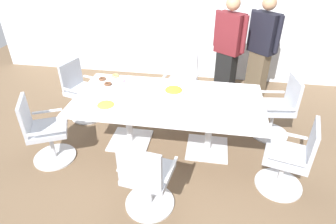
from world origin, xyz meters
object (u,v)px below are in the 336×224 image
(office_chair_5, at_px, (181,85))
(office_chair_0, at_px, (82,93))
(plate_stack, at_px, (145,89))
(napkin_pile, at_px, (237,96))
(person_standing_0, at_px, (228,48))
(office_chair_4, at_px, (278,111))
(snack_bowl_chips_orange, at_px, (174,92))
(donut_platter, at_px, (112,80))
(office_chair_2, at_px, (147,180))
(conference_table, at_px, (168,107))
(person_standing_1, at_px, (262,48))
(snack_bowl_chips_yellow, at_px, (106,106))
(office_chair_3, at_px, (290,161))
(office_chair_1, at_px, (44,134))

(office_chair_5, bearing_deg, office_chair_0, 30.89)
(plate_stack, bearing_deg, napkin_pile, -1.27)
(office_chair_0, height_order, person_standing_0, person_standing_0)
(office_chair_0, distance_m, office_chair_4, 2.96)
(person_standing_0, bearing_deg, office_chair_4, 159.20)
(snack_bowl_chips_orange, distance_m, donut_platter, 0.97)
(office_chair_2, relative_size, napkin_pile, 6.38)
(office_chair_2, relative_size, office_chair_5, 1.00)
(conference_table, height_order, person_standing_1, person_standing_1)
(office_chair_4, relative_size, snack_bowl_chips_yellow, 3.96)
(office_chair_5, distance_m, donut_platter, 1.23)
(office_chair_2, xyz_separation_m, donut_platter, (-0.84, 1.47, 0.36))
(office_chair_3, xyz_separation_m, napkin_pile, (-0.60, 0.69, 0.39))
(office_chair_4, bearing_deg, person_standing_0, 26.47)
(office_chair_5, bearing_deg, person_standing_1, -143.17)
(office_chair_1, height_order, plate_stack, office_chair_1)
(person_standing_1, bearing_deg, office_chair_1, 82.00)
(snack_bowl_chips_orange, xyz_separation_m, plate_stack, (-0.40, 0.06, -0.03))
(office_chair_2, relative_size, snack_bowl_chips_orange, 3.56)
(office_chair_0, relative_size, plate_stack, 4.98)
(office_chair_0, relative_size, donut_platter, 2.35)
(office_chair_3, bearing_deg, office_chair_5, 54.77)
(office_chair_1, height_order, office_chair_5, same)
(person_standing_0, bearing_deg, snack_bowl_chips_yellow, 89.02)
(office_chair_1, relative_size, office_chair_2, 1.00)
(office_chair_5, xyz_separation_m, snack_bowl_chips_yellow, (-0.72, -1.49, 0.39))
(conference_table, relative_size, napkin_pile, 16.81)
(office_chair_3, relative_size, donut_platter, 2.35)
(office_chair_2, relative_size, plate_stack, 4.98)
(office_chair_0, xyz_separation_m, donut_platter, (0.59, -0.19, 0.36))
(office_chair_5, height_order, snack_bowl_chips_orange, office_chair_5)
(snack_bowl_chips_orange, bearing_deg, office_chair_2, -94.48)
(donut_platter, relative_size, plate_stack, 2.12)
(person_standing_0, relative_size, snack_bowl_chips_orange, 6.81)
(conference_table, distance_m, office_chair_2, 1.13)
(office_chair_3, distance_m, plate_stack, 1.98)
(office_chair_3, bearing_deg, snack_bowl_chips_yellow, 99.61)
(office_chair_0, relative_size, person_standing_1, 0.52)
(office_chair_5, xyz_separation_m, snack_bowl_chips_orange, (0.02, -1.00, 0.40))
(office_chair_0, height_order, snack_bowl_chips_orange, office_chair_0)
(office_chair_2, xyz_separation_m, office_chair_4, (1.54, 1.62, 0.00))
(conference_table, xyz_separation_m, snack_bowl_chips_yellow, (-0.68, -0.39, 0.17))
(napkin_pile, bearing_deg, office_chair_0, 169.83)
(conference_table, relative_size, office_chair_0, 2.64)
(person_standing_1, bearing_deg, office_chair_4, 141.51)
(person_standing_0, xyz_separation_m, donut_platter, (-1.64, -1.23, -0.14))
(napkin_pile, bearing_deg, office_chair_4, 30.81)
(person_standing_0, distance_m, donut_platter, 2.05)
(office_chair_0, distance_m, person_standing_1, 3.06)
(office_chair_2, distance_m, snack_bowl_chips_orange, 1.27)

